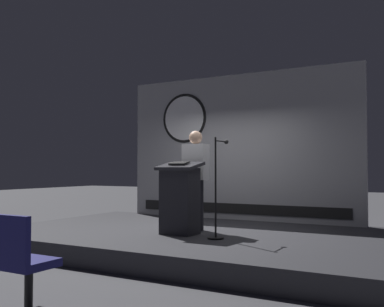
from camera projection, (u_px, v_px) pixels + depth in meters
name	position (u px, v px, depth m)	size (l,w,h in m)	color
ground_plane	(193.00, 249.00, 7.30)	(40.00, 40.00, 0.00)	#4C4C51
stage_platform	(193.00, 240.00, 7.31)	(6.40, 4.00, 0.30)	#333338
banner_display	(236.00, 147.00, 8.99)	(4.89, 0.12, 2.91)	#9E9EA3
podium	(180.00, 198.00, 6.95)	(0.64, 0.50, 1.13)	#26262B
speaker_person	(196.00, 179.00, 7.37)	(0.40, 0.26, 1.64)	black
microphone_stand	(217.00, 203.00, 6.52)	(0.24, 0.53, 1.48)	black
audience_chair_right	(22.00, 256.00, 4.20)	(0.44, 0.45, 0.89)	black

